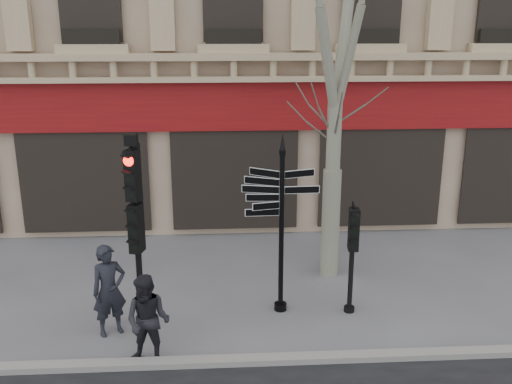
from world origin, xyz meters
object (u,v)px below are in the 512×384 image
(fingerpost, at_px, (282,195))
(traffic_signal_main, at_px, (135,208))
(traffic_signal_secondary, at_px, (353,240))
(pedestrian_b, at_px, (148,321))
(pedestrian_a, at_px, (109,290))

(fingerpost, relative_size, traffic_signal_main, 0.98)
(traffic_signal_secondary, bearing_deg, pedestrian_b, -151.06)
(traffic_signal_main, distance_m, pedestrian_a, 1.62)
(traffic_signal_main, bearing_deg, pedestrian_b, -61.74)
(fingerpost, xyz_separation_m, pedestrian_a, (-3.29, -0.71, -1.59))
(fingerpost, bearing_deg, traffic_signal_main, -164.39)
(traffic_signal_main, height_order, pedestrian_b, traffic_signal_main)
(fingerpost, bearing_deg, traffic_signal_secondary, 1.64)
(pedestrian_a, distance_m, pedestrian_b, 1.37)
(pedestrian_a, bearing_deg, traffic_signal_main, 4.93)
(traffic_signal_secondary, distance_m, pedestrian_a, 4.76)
(traffic_signal_main, xyz_separation_m, pedestrian_b, (0.32, -1.42, -1.56))
(traffic_signal_main, relative_size, pedestrian_a, 2.12)
(fingerpost, height_order, traffic_signal_main, traffic_signal_main)
(traffic_signal_main, bearing_deg, pedestrian_a, -131.32)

